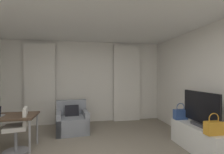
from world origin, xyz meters
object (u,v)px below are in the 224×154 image
tv_flatscreen (201,110)px  desk_chair (18,133)px  tv_console (200,138)px  armchair (72,121)px  handbag_secondary (214,128)px  handbag_primary (180,114)px

tv_flatscreen → desk_chair: bearing=170.0°
desk_chair → tv_console: desk_chair is taller
armchair → handbag_secondary: 3.28m
tv_console → handbag_secondary: handbag_secondary is taller
tv_console → handbag_secondary: 0.64m
tv_flatscreen → handbag_primary: 0.57m
tv_flatscreen → handbag_secondary: bearing=-104.9°
desk_chair → tv_flatscreen: bearing=-10.0°
armchair → handbag_primary: (2.46, -1.16, 0.36)m
armchair → desk_chair: bearing=-133.0°
tv_console → desk_chair: bearing=170.3°
desk_chair → handbag_secondary: 3.61m
handbag_secondary → handbag_primary: bearing=88.5°
armchair → tv_flatscreen: bearing=-33.4°
handbag_primary → handbag_secondary: size_ratio=1.00×
desk_chair → handbag_primary: handbag_primary is taller
tv_flatscreen → handbag_primary: tv_flatscreen is taller
handbag_secondary → tv_console: bearing=75.5°
tv_console → handbag_primary: (-0.10, 0.51, 0.38)m
desk_chair → tv_console: 3.61m
handbag_primary → handbag_secondary: 1.02m
desk_chair → tv_flatscreen: (3.55, -0.63, 0.45)m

